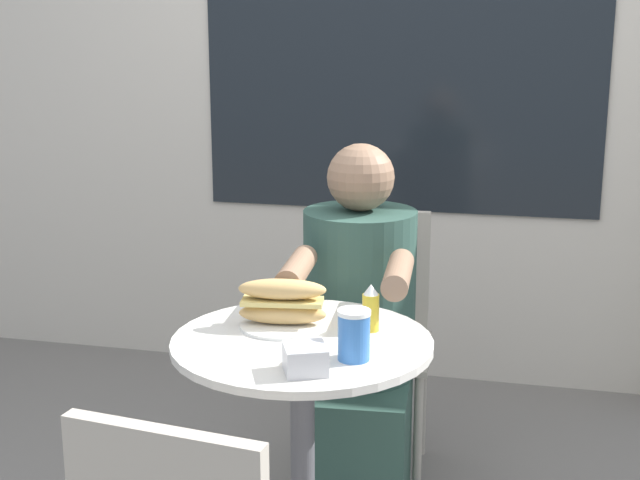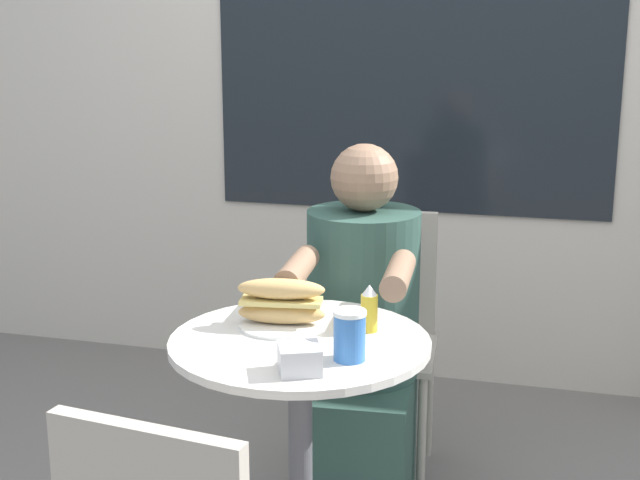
% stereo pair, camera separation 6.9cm
% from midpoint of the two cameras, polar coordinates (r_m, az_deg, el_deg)
% --- Properties ---
extents(storefront_wall, '(8.00, 0.09, 2.80)m').
position_cam_midpoint_polar(storefront_wall, '(3.67, 6.83, 12.45)').
color(storefront_wall, beige).
rests_on(storefront_wall, ground_plane).
extents(cafe_table, '(0.63, 0.63, 0.74)m').
position_cam_midpoint_polar(cafe_table, '(2.23, -0.37, -11.34)').
color(cafe_table, beige).
rests_on(cafe_table, ground_plane).
extents(diner_chair, '(0.41, 0.41, 0.87)m').
position_cam_midpoint_polar(diner_chair, '(2.99, 4.55, -5.00)').
color(diner_chair, '#ADA393').
rests_on(diner_chair, ground_plane).
extents(seated_diner, '(0.37, 0.61, 1.15)m').
position_cam_midpoint_polar(seated_diner, '(2.68, 3.35, -7.81)').
color(seated_diner, '#2D4C42').
rests_on(seated_diner, ground_plane).
extents(sandwich_on_plate, '(0.23, 0.21, 0.12)m').
position_cam_midpoint_polar(sandwich_on_plate, '(2.22, -1.60, -4.20)').
color(sandwich_on_plate, white).
rests_on(sandwich_on_plate, cafe_table).
extents(drink_cup, '(0.08, 0.08, 0.12)m').
position_cam_midpoint_polar(drink_cup, '(2.00, 2.89, -6.10)').
color(drink_cup, '#336BB7').
rests_on(drink_cup, cafe_table).
extents(napkin_box, '(0.12, 0.12, 0.06)m').
position_cam_midpoint_polar(napkin_box, '(1.94, -0.29, -7.62)').
color(napkin_box, silver).
rests_on(napkin_box, cafe_table).
extents(condiment_bottle, '(0.04, 0.04, 0.12)m').
position_cam_midpoint_polar(condiment_bottle, '(2.19, 4.07, -4.41)').
color(condiment_bottle, gold).
rests_on(condiment_bottle, cafe_table).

